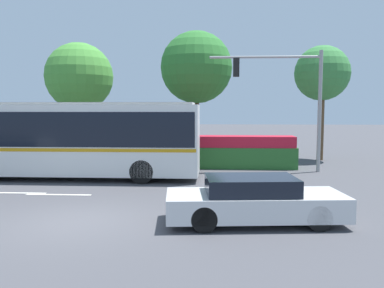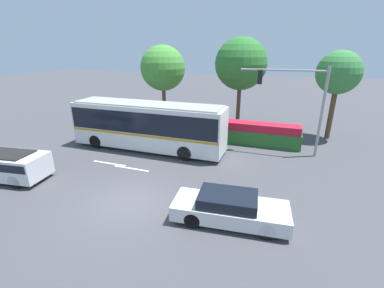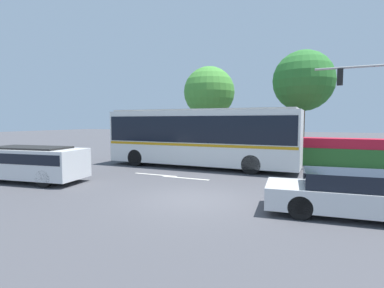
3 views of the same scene
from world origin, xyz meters
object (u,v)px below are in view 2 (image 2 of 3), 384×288
Objects in this scene: street_tree_left at (163,68)px; sedan_foreground at (230,208)px; street_tree_right at (339,73)px; suv_left_lane at (3,163)px; traffic_light_pole at (301,97)px; city_bus at (147,123)px; street_tree_centre at (241,64)px.

sedan_foreground is at bearing -56.08° from street_tree_left.
sedan_foreground is at bearing -111.33° from street_tree_right.
traffic_light_pole reaches higher than suv_left_lane.
city_bus is 10.19m from street_tree_centre.
street_tree_centre reaches higher than street_tree_right.
suv_left_lane is (-5.39, -6.88, -1.00)m from city_bus.
city_bus is at bearing -72.86° from street_tree_left.
city_bus is 9.07m from street_tree_left.
suv_left_lane is 18.31m from traffic_light_pole.
street_tree_right reaches higher than suv_left_lane.
city_bus is at bearing -122.59° from street_tree_centre.
street_tree_centre reaches higher than traffic_light_pole.
street_tree_left is at bearing 118.48° from sedan_foreground.
street_tree_right is at bearing 63.23° from sedan_foreground.
street_tree_right is at bearing -120.18° from traffic_light_pole.
street_tree_left is at bearing -23.99° from traffic_light_pole.
suv_left_lane is at bearing -125.24° from street_tree_centre.
traffic_light_pole is at bearing 68.17° from sedan_foreground.
street_tree_left is 15.21m from street_tree_right.
traffic_light_pole is 0.75× the size of street_tree_centre.
street_tree_right is at bearing 30.12° from suv_left_lane.
street_tree_right is (2.67, 4.58, 1.20)m from traffic_light_pole.
street_tree_centre reaches higher than sedan_foreground.
street_tree_centre reaches higher than street_tree_left.
sedan_foreground is 15.55m from street_tree_centre.
suv_left_lane is at bearing 51.77° from city_bus.
street_tree_right is at bearing -150.86° from city_bus.
traffic_light_pole is 5.44m from street_tree_right.
traffic_light_pole is 7.54m from street_tree_centre.
traffic_light_pole reaches higher than city_bus.
traffic_light_pole is (15.41, 9.40, 3.08)m from suv_left_lane.
city_bus is 9.93m from sedan_foreground.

